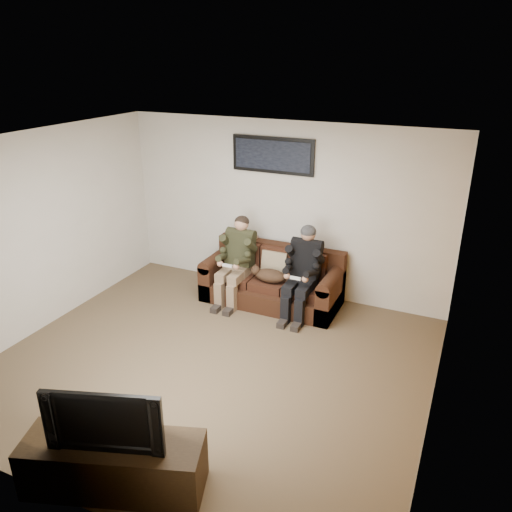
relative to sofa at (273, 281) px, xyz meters
The scene contains 16 objects.
floor 1.85m from the sofa, 91.27° to the right, with size 5.00×5.00×0.00m, color brown.
ceiling 2.93m from the sofa, 91.27° to the right, with size 5.00×5.00×0.00m, color silver.
wall_back 1.08m from the sofa, 95.38° to the left, with size 5.00×5.00×0.00m, color beige.
wall_front 4.19m from the sofa, 90.57° to the right, with size 5.00×5.00×0.00m, color beige.
wall_left 3.28m from the sofa, 144.36° to the right, with size 4.50×4.50×0.00m, color beige.
wall_right 3.22m from the sofa, 36.52° to the right, with size 4.50×4.50×0.00m, color beige.
accent_wall_right 3.21m from the sofa, 36.64° to the right, with size 4.50×4.50×0.00m, color #B16711.
sofa is the anchor object (origin of this frame).
throw_pillow 0.28m from the sofa, 90.00° to the left, with size 0.38×0.11×0.36m, color #998464.
throw_blanket 0.83m from the sofa, 157.43° to the left, with size 0.41×0.20×0.07m, color tan.
person_left 0.67m from the sofa, 162.04° to the right, with size 0.51×0.87×1.26m.
person_right 0.67m from the sofa, 17.92° to the right, with size 0.51×0.86×1.26m.
cat 0.28m from the sofa, 84.32° to the right, with size 0.66×0.26×0.24m.
framed_poster 1.84m from the sofa, 116.89° to the left, with size 1.25×0.05×0.52m.
tv_stand 3.77m from the sofa, 88.28° to the right, with size 1.52×0.49×0.48m, color black.
television 3.80m from the sofa, 88.28° to the right, with size 0.98×0.13×0.56m, color black.
Camera 1 is at (2.59, -4.39, 3.48)m, focal length 35.00 mm.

